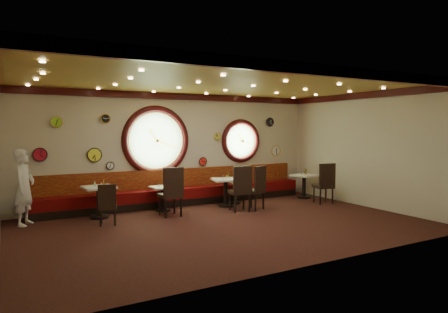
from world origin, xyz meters
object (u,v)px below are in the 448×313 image
chair_d (257,185)px  waiter (24,187)px  table_a (99,198)px  condiment_b_bottle (166,183)px  condiment_a_pepper (101,184)px  chair_a (107,202)px  condiment_a_bottle (104,182)px  condiment_e_bottle (306,172)px  chair_c (241,186)px  condiment_a_salt (95,184)px  table_b (163,196)px  table_e (304,183)px  condiment_c_bottle (229,175)px  condiment_e_pepper (304,173)px  chair_b (172,188)px  condiment_b_salt (159,185)px  table_c (226,189)px  condiment_d_pepper (233,179)px  chair_e (325,181)px  condiment_c_pepper (226,177)px  condiment_b_pepper (165,185)px  condiment_d_bottle (237,178)px  condiment_e_salt (302,173)px  table_d (235,189)px  condiment_c_salt (223,177)px

chair_d → waiter: waiter is taller
table_a → condiment_b_bottle: 1.79m
condiment_a_pepper → chair_a: bearing=-93.6°
condiment_a_bottle → condiment_b_bottle: condiment_a_bottle is taller
condiment_e_bottle → waiter: (-8.03, 0.22, 0.04)m
table_a → condiment_e_bottle: condiment_e_bottle is taller
chair_c → condiment_a_salt: size_ratio=6.55×
table_b → table_e: (4.63, -0.23, 0.05)m
condiment_c_bottle → waiter: size_ratio=0.10×
condiment_e_pepper → table_e: bearing=60.8°
table_a → chair_b: (1.61, -0.72, 0.21)m
condiment_e_pepper → condiment_b_salt: bearing=176.9°
table_c → chair_c: 0.86m
condiment_d_pepper → condiment_e_bottle: size_ratio=0.63×
chair_e → condiment_c_pepper: bearing=173.5°
condiment_b_pepper → condiment_e_bottle: (4.69, -0.18, 0.12)m
chair_e → waiter: bearing=-175.5°
chair_d → condiment_d_bottle: bearing=62.8°
condiment_d_pepper → waiter: (-5.47, 0.01, 0.15)m
condiment_d_pepper → chair_c: bearing=-110.7°
condiment_d_bottle → waiter: size_ratio=0.10×
condiment_a_salt → condiment_e_bottle: (6.47, -0.25, -0.02)m
chair_e → condiment_e_salt: 1.12m
table_d → chair_e: size_ratio=0.90×
condiment_c_salt → condiment_e_pepper: condiment_c_salt is taller
condiment_a_bottle → condiment_e_bottle: size_ratio=0.93×
table_b → condiment_b_bottle: 0.35m
chair_c → chair_d: (0.50, 0.00, -0.02)m
table_d → chair_b: (-2.26, -0.76, 0.29)m
table_c → condiment_c_pepper: size_ratio=9.09×
condiment_b_pepper → condiment_b_bottle: (0.05, 0.08, 0.03)m
table_c → chair_e: 2.92m
table_b → chair_c: bearing=-31.4°
condiment_e_salt → condiment_e_pepper: size_ratio=0.96×
condiment_a_salt → condiment_a_pepper: (0.12, -0.15, -0.01)m
chair_a → condiment_c_salt: size_ratio=6.15×
chair_c → condiment_c_bottle: bearing=90.3°
condiment_b_salt → condiment_c_pepper: bearing=-8.3°
table_d → condiment_a_bottle: size_ratio=4.16×
table_a → condiment_b_salt: 1.56m
condiment_c_pepper → condiment_b_pepper: bearing=170.5°
chair_c → condiment_a_bottle: bearing=171.6°
table_b → condiment_d_bottle: size_ratio=3.98×
chair_d → table_a: bearing=141.2°
condiment_a_pepper → table_d: bearing=1.3°
condiment_e_pepper → condiment_a_bottle: bearing=177.6°
condiment_c_bottle → condiment_d_bottle: (0.40, 0.18, -0.13)m
table_b → condiment_a_bottle: 1.58m
condiment_c_bottle → table_d: bearing=28.3°
condiment_c_pepper → table_d: bearing=33.8°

